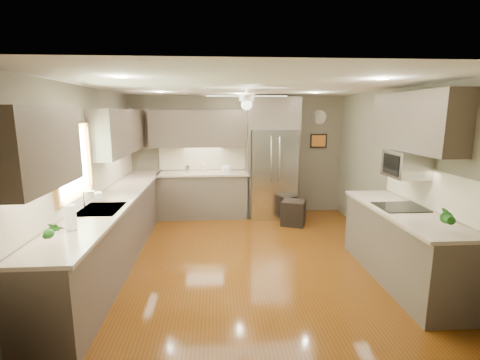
{
  "coord_description": "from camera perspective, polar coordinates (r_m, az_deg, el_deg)",
  "views": [
    {
      "loc": [
        -0.45,
        -4.88,
        2.14
      ],
      "look_at": [
        -0.07,
        0.6,
        1.08
      ],
      "focal_mm": 26.0,
      "sensor_mm": 36.0,
      "label": 1
    }
  ],
  "objects": [
    {
      "name": "floor",
      "position": [
        5.35,
        1.27,
        -12.65
      ],
      "size": [
        5.0,
        5.0,
        0.0
      ],
      "primitive_type": "plane",
      "color": "#512A0A",
      "rests_on": "ground"
    },
    {
      "name": "ceiling",
      "position": [
        4.91,
        1.4,
        15.15
      ],
      "size": [
        5.0,
        5.0,
        0.0
      ],
      "primitive_type": "plane",
      "rotation": [
        3.14,
        0.0,
        0.0
      ],
      "color": "white",
      "rests_on": "ground"
    },
    {
      "name": "wall_back",
      "position": [
        7.45,
        -0.44,
        4.08
      ],
      "size": [
        4.5,
        0.0,
        4.5
      ],
      "primitive_type": "plane",
      "rotation": [
        1.57,
        0.0,
        0.0
      ],
      "color": "#655D4D",
      "rests_on": "ground"
    },
    {
      "name": "wall_front",
      "position": [
        2.58,
        6.51,
        -9.3
      ],
      "size": [
        4.5,
        0.0,
        4.5
      ],
      "primitive_type": "plane",
      "rotation": [
        -1.57,
        0.0,
        0.0
      ],
      "color": "#655D4D",
      "rests_on": "ground"
    },
    {
      "name": "wall_left",
      "position": [
        5.27,
        -23.8,
        0.29
      ],
      "size": [
        0.0,
        5.0,
        5.0
      ],
      "primitive_type": "plane",
      "rotation": [
        1.57,
        0.0,
        1.57
      ],
      "color": "#655D4D",
      "rests_on": "ground"
    },
    {
      "name": "wall_right",
      "position": [
        5.65,
        24.71,
        0.87
      ],
      "size": [
        0.0,
        5.0,
        5.0
      ],
      "primitive_type": "plane",
      "rotation": [
        1.57,
        0.0,
        -1.57
      ],
      "color": "#655D4D",
      "rests_on": "ground"
    },
    {
      "name": "canister_b",
      "position": [
        7.21,
        -8.57,
        1.8
      ],
      "size": [
        0.12,
        0.12,
        0.15
      ],
      "primitive_type": "cylinder",
      "rotation": [
        0.0,
        0.0,
        -0.27
      ],
      "color": "silver",
      "rests_on": "back_run"
    },
    {
      "name": "canister_c",
      "position": [
        7.21,
        -6.13,
        2.03
      ],
      "size": [
        0.13,
        0.13,
        0.17
      ],
      "primitive_type": "cylinder",
      "rotation": [
        0.0,
        0.0,
        0.34
      ],
      "color": "beige",
      "rests_on": "back_run"
    },
    {
      "name": "soap_bottle",
      "position": [
        5.12,
        -22.15,
        -2.31
      ],
      "size": [
        0.12,
        0.12,
        0.2
      ],
      "primitive_type": "imported",
      "rotation": [
        0.0,
        0.0,
        0.4
      ],
      "color": "white",
      "rests_on": "left_run"
    },
    {
      "name": "potted_plant_left",
      "position": [
        3.63,
        -28.58,
        -7.33
      ],
      "size": [
        0.15,
        0.11,
        0.29
      ],
      "primitive_type": "imported",
      "rotation": [
        0.0,
        0.0,
        0.04
      ],
      "color": "#22621C",
      "rests_on": "left_run"
    },
    {
      "name": "potted_plant_right",
      "position": [
        4.19,
        30.96,
        -5.2
      ],
      "size": [
        0.19,
        0.16,
        0.29
      ],
      "primitive_type": "imported",
      "rotation": [
        0.0,
        0.0,
        -0.23
      ],
      "color": "#22621C",
      "rests_on": "right_run"
    },
    {
      "name": "bowl",
      "position": [
        7.21,
        -2.21,
        1.58
      ],
      "size": [
        0.27,
        0.27,
        0.06
      ],
      "primitive_type": "imported",
      "rotation": [
        0.0,
        0.0,
        -0.2
      ],
      "color": "beige",
      "rests_on": "back_run"
    },
    {
      "name": "left_run",
      "position": [
        5.5,
        -19.74,
        -7.23
      ],
      "size": [
        0.65,
        4.7,
        1.45
      ],
      "color": "#4B4036",
      "rests_on": "ground"
    },
    {
      "name": "back_run",
      "position": [
        7.28,
        -5.99,
        -2.27
      ],
      "size": [
        1.85,
        0.65,
        1.45
      ],
      "color": "#4B4036",
      "rests_on": "ground"
    },
    {
      "name": "uppers",
      "position": [
        5.6,
        -6.96,
        8.12
      ],
      "size": [
        4.5,
        4.7,
        0.95
      ],
      "color": "#4B4036",
      "rests_on": "wall_left"
    },
    {
      "name": "window",
      "position": [
        4.76,
        -25.74,
        2.74
      ],
      "size": [
        0.05,
        1.12,
        0.92
      ],
      "color": "#BFF2B2",
      "rests_on": "wall_left"
    },
    {
      "name": "sink",
      "position": [
        4.78,
        -21.89,
        -4.8
      ],
      "size": [
        0.5,
        0.7,
        0.32
      ],
      "color": "silver",
      "rests_on": "left_run"
    },
    {
      "name": "refrigerator",
      "position": [
        7.19,
        5.32,
        3.29
      ],
      "size": [
        1.06,
        0.75,
        2.45
      ],
      "color": "silver",
      "rests_on": "ground"
    },
    {
      "name": "right_run",
      "position": [
        5.01,
        25.12,
        -9.44
      ],
      "size": [
        0.7,
        2.2,
        1.45
      ],
      "color": "#4B4036",
      "rests_on": "ground"
    },
    {
      "name": "microwave",
      "position": [
        5.03,
        25.63,
        2.33
      ],
      "size": [
        0.43,
        0.55,
        0.34
      ],
      "color": "silver",
      "rests_on": "wall_right"
    },
    {
      "name": "ceiling_fan",
      "position": [
        5.2,
        1.08,
        13.06
      ],
      "size": [
        1.18,
        1.18,
        0.32
      ],
      "color": "white",
      "rests_on": "ceiling"
    },
    {
      "name": "recessed_lights",
      "position": [
        5.31,
        0.54,
        14.77
      ],
      "size": [
        2.84,
        3.14,
        0.01
      ],
      "color": "white",
      "rests_on": "ceiling"
    },
    {
      "name": "wall_clock",
      "position": [
        7.69,
        12.91,
        10.0
      ],
      "size": [
        0.3,
        0.03,
        0.3
      ],
      "color": "white",
      "rests_on": "wall_back"
    },
    {
      "name": "framed_print",
      "position": [
        7.7,
        12.76,
        6.28
      ],
      "size": [
        0.36,
        0.03,
        0.3
      ],
      "color": "black",
      "rests_on": "wall_back"
    },
    {
      "name": "stool",
      "position": [
        6.85,
        8.77,
        -5.31
      ],
      "size": [
        0.56,
        0.56,
        0.5
      ],
      "color": "black",
      "rests_on": "ground"
    },
    {
      "name": "paper_towel",
      "position": [
        4.02,
        -26.02,
        -5.48
      ],
      "size": [
        0.11,
        0.11,
        0.28
      ],
      "color": "white",
      "rests_on": "left_run"
    }
  ]
}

